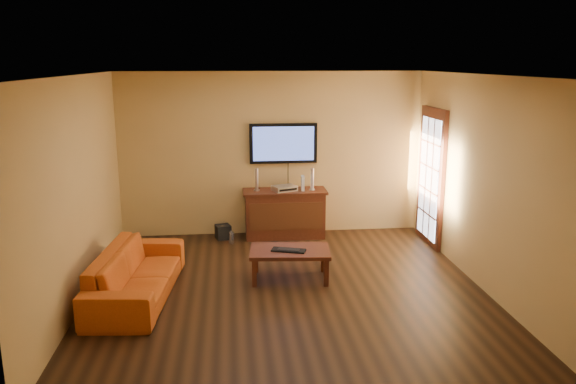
{
  "coord_description": "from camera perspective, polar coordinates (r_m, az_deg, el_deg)",
  "views": [
    {
      "loc": [
        -0.69,
        -6.68,
        2.87
      ],
      "look_at": [
        0.1,
        0.8,
        1.1
      ],
      "focal_mm": 35.0,
      "sensor_mm": 36.0,
      "label": 1
    }
  ],
  "objects": [
    {
      "name": "room_walls",
      "position": [
        7.43,
        -0.59,
        4.09
      ],
      "size": [
        5.0,
        5.0,
        5.0
      ],
      "color": "tan",
      "rests_on": "ground"
    },
    {
      "name": "speaker_left",
      "position": [
        9.14,
        -3.2,
        1.17
      ],
      "size": [
        0.1,
        0.1,
        0.37
      ],
      "color": "silver",
      "rests_on": "media_console"
    },
    {
      "name": "bottle",
      "position": [
        9.04,
        -5.77,
        -4.64
      ],
      "size": [
        0.08,
        0.08,
        0.22
      ],
      "color": "white",
      "rests_on": "ground"
    },
    {
      "name": "coffee_table",
      "position": [
        7.52,
        0.19,
        -6.24
      ],
      "size": [
        1.1,
        0.72,
        0.42
      ],
      "color": "#3F1A0E",
      "rests_on": "ground"
    },
    {
      "name": "speaker_right",
      "position": [
        9.19,
        2.47,
        1.22
      ],
      "size": [
        0.1,
        0.1,
        0.36
      ],
      "color": "silver",
      "rests_on": "media_console"
    },
    {
      "name": "subwoofer",
      "position": [
        9.31,
        -6.61,
        -4.05
      ],
      "size": [
        0.28,
        0.28,
        0.23
      ],
      "primitive_type": "cube",
      "rotation": [
        0.0,
        0.0,
        0.28
      ],
      "color": "black",
      "rests_on": "ground"
    },
    {
      "name": "television",
      "position": [
        9.27,
        -0.48,
        4.96
      ],
      "size": [
        1.12,
        0.08,
        0.66
      ],
      "color": "black",
      "rests_on": "ground"
    },
    {
      "name": "keyboard",
      "position": [
        7.44,
        0.06,
        -5.92
      ],
      "size": [
        0.48,
        0.3,
        0.03
      ],
      "color": "black",
      "rests_on": "coffee_table"
    },
    {
      "name": "av_receiver",
      "position": [
        9.16,
        -0.36,
        0.39
      ],
      "size": [
        0.44,
        0.38,
        0.08
      ],
      "primitive_type": "cube",
      "rotation": [
        0.0,
        0.0,
        0.38
      ],
      "color": "silver",
      "rests_on": "media_console"
    },
    {
      "name": "french_door",
      "position": [
        9.13,
        14.3,
        1.34
      ],
      "size": [
        0.07,
        1.02,
        2.22
      ],
      "color": "#3F1A0E",
      "rests_on": "ground"
    },
    {
      "name": "game_console",
      "position": [
        9.18,
        1.5,
        0.91
      ],
      "size": [
        0.06,
        0.17,
        0.24
      ],
      "primitive_type": "cube",
      "rotation": [
        0.0,
        0.0,
        -0.05
      ],
      "color": "white",
      "rests_on": "media_console"
    },
    {
      "name": "media_console",
      "position": [
        9.29,
        -0.33,
        -2.18
      ],
      "size": [
        1.37,
        0.52,
        0.79
      ],
      "color": "#3F1A0E",
      "rests_on": "ground"
    },
    {
      "name": "sofa",
      "position": [
        7.21,
        -15.17,
        -7.24
      ],
      "size": [
        0.81,
        2.13,
        0.81
      ],
      "primitive_type": "imported",
      "rotation": [
        0.0,
        0.0,
        1.47
      ],
      "color": "#BD4F15",
      "rests_on": "ground"
    },
    {
      "name": "ground_plane",
      "position": [
        7.3,
        -0.09,
        -9.9
      ],
      "size": [
        5.0,
        5.0,
        0.0
      ],
      "primitive_type": "plane",
      "color": "black",
      "rests_on": "ground"
    }
  ]
}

